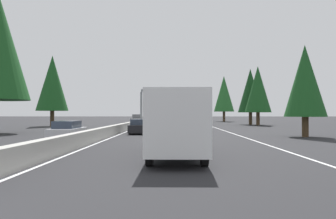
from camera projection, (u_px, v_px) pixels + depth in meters
The scene contains 18 objects.
ground_plane at pixel (147, 123), 65.02m from camera, with size 320.00×320.00×0.00m, color #262628.
median_barrier at pixel (152, 119), 85.02m from camera, with size 180.00×0.56×0.90m, color #ADAAA3.
shoulder_stripe_right at pixel (198, 122), 74.84m from camera, with size 160.00×0.16×0.01m, color silver.
shoulder_stripe_median at pixel (151, 122), 75.01m from camera, with size 160.00×0.16×0.01m, color silver.
sign_gantry_overhead at pixel (176, 96), 56.52m from camera, with size 0.50×12.68×6.43m.
box_truck_mid_center at pixel (176, 123), 14.77m from camera, with size 8.50×2.40×2.95m.
sedan_near_center at pixel (139, 127), 31.73m from camera, with size 4.40×1.80×1.47m.
bus_near_right at pixel (187, 115), 79.86m from camera, with size 11.50×2.55×3.10m.
sedan_mid_right at pixel (173, 117), 133.89m from camera, with size 4.40×1.80×1.47m.
pickup_far_left at pixel (190, 119), 66.53m from camera, with size 5.60×2.00×1.86m.
minivan_far_right at pixel (184, 117), 104.62m from camera, with size 5.00×1.95×1.69m.
oncoming_near at pixel (137, 118), 71.78m from camera, with size 5.60×2.00×1.86m.
oncoming_far at pixel (68, 131), 24.11m from camera, with size 4.40×1.80×1.47m.
conifer_right_foreground at pixel (305, 81), 27.17m from camera, with size 3.53×3.53×8.02m.
conifer_right_near at pixel (258, 89), 54.08m from camera, with size 4.51×4.51×10.25m.
conifer_right_mid at pixel (250, 91), 57.27m from camera, with size 4.51×4.51×10.25m.
conifer_right_far at pixel (224, 94), 79.70m from camera, with size 5.11×5.11×11.61m.
conifer_left_near at pixel (52, 83), 49.70m from camera, with size 4.97×4.97×11.28m.
Camera 1 is at (-4.97, -5.41, 2.03)m, focal length 33.49 mm.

